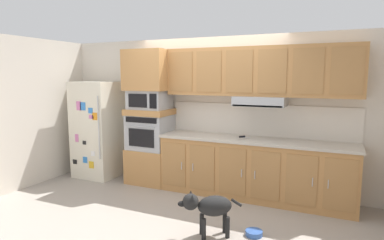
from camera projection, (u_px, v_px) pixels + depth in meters
The scene contains 16 objects.
ground_plane at pixel (183, 206), 4.74m from camera, with size 9.60×9.60×0.00m, color #9E9389.
back_kitchen_wall at pixel (211, 112), 5.58m from camera, with size 6.20×0.12×2.50m, color beige.
side_panel_left at pixel (39, 111), 5.72m from camera, with size 0.12×7.10×2.50m, color beige.
refrigerator at pixel (98, 129), 6.09m from camera, with size 0.76×0.73×1.76m.
oven_base_cabinet at pixel (151, 165), 5.78m from camera, with size 0.74×0.62×0.60m, color #B77F47.
built_in_oven at pixel (150, 132), 5.70m from camera, with size 0.70×0.62×0.60m.
appliance_mid_shelf at pixel (150, 112), 5.66m from camera, with size 0.74×0.62×0.10m, color #B77F47.
microwave at pixel (150, 100), 5.63m from camera, with size 0.64×0.54×0.32m.
appliance_upper_cabinet at pixel (149, 70), 5.56m from camera, with size 0.74×0.62×0.68m, color #B77F47.
lower_cabinet_run at pixel (253, 170), 5.01m from camera, with size 2.92×0.63×0.88m.
countertop_slab at pixel (254, 140), 4.96m from camera, with size 2.96×0.64×0.04m, color #BCB2A3.
backsplash_panel at pixel (259, 120), 5.18m from camera, with size 2.96×0.02×0.50m, color silver.
upper_cabinet_with_hood at pixel (258, 73), 4.93m from camera, with size 2.92×0.48×0.88m.
screwdriver at pixel (242, 137), 5.05m from camera, with size 0.17×0.17×0.03m.
dog at pixel (209, 207), 3.79m from camera, with size 0.67×0.47×0.55m.
dog_food_bowl at pixel (254, 233), 3.85m from camera, with size 0.20×0.20×0.06m.
Camera 1 is at (1.99, -4.08, 1.86)m, focal length 30.64 mm.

